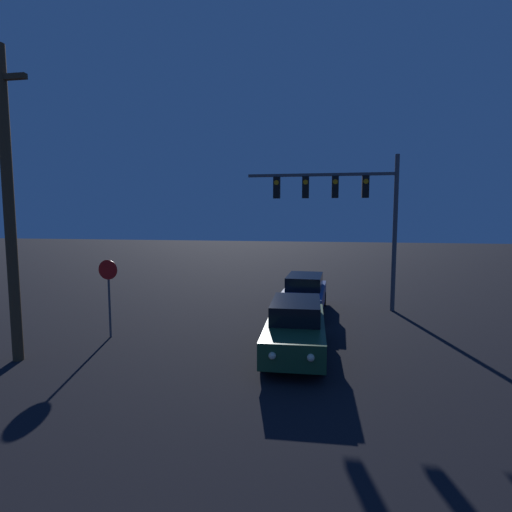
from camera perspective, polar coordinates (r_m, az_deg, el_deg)
car_near at (r=11.65m, az=5.67°, el=-10.03°), size 1.75×4.55×1.51m
car_far at (r=16.47m, az=6.90°, el=-5.33°), size 1.80×4.56×1.51m
traffic_signal_mast at (r=17.03m, az=12.82°, el=7.57°), size 6.16×0.30×6.39m
stop_sign at (r=13.68m, az=-20.31°, el=-3.84°), size 0.64×0.07×2.54m
utility_pole at (r=12.44m, az=-31.83°, el=6.47°), size 1.43×0.28×8.28m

